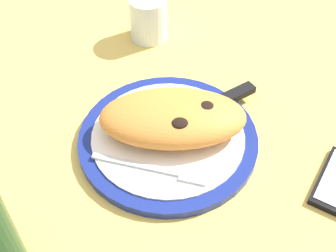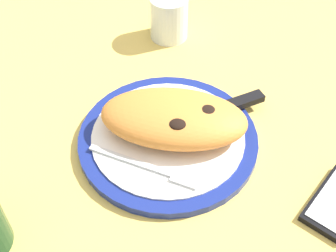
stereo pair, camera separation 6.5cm
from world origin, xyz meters
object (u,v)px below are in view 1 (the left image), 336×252
at_px(knife, 215,105).
at_px(water_glass, 148,21).
at_px(calzone, 173,117).
at_px(fork, 160,170).
at_px(plate, 168,139).

xyz_separation_m(knife, water_glass, (-0.12, 0.21, 0.01)).
distance_m(calzone, water_glass, 0.27).
distance_m(knife, water_glass, 0.24).
relative_size(calzone, knife, 1.17).
height_order(calzone, knife, calzone).
bearing_deg(knife, water_glass, 119.66).
bearing_deg(calzone, fork, -101.57).
xyz_separation_m(calzone, fork, (-0.02, -0.08, -0.03)).
relative_size(calzone, fork, 1.33).
xyz_separation_m(plate, calzone, (0.01, 0.01, 0.04)).
bearing_deg(knife, fork, -122.09).
relative_size(fork, knife, 0.88).
bearing_deg(fork, water_glass, 96.32).
xyz_separation_m(calzone, knife, (0.07, 0.05, -0.02)).
xyz_separation_m(plate, knife, (0.07, 0.06, 0.01)).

